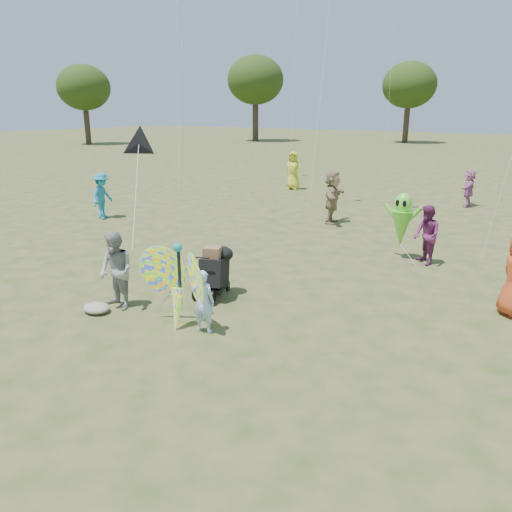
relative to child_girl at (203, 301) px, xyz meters
The scene contains 13 objects.
ground 0.71m from the child_girl, 20.94° to the right, with size 160.00×160.00×0.00m, color #51592B.
child_girl is the anchor object (origin of this frame).
adult_man 2.12m from the child_girl, behind, with size 0.75×0.58×1.54m, color gray.
grey_bag 2.39m from the child_girl, 167.52° to the right, with size 0.56×0.46×0.18m, color gray.
crowd_d 9.44m from the child_girl, 102.43° to the left, with size 1.68×0.53×1.81m, color #A18363.
crowd_e 6.57m from the child_girl, 72.10° to the left, with size 0.73×0.57×1.50m, color #6F255A.
crowd_g 16.45m from the child_girl, 114.80° to the left, with size 0.89×0.58×1.82m, color gold.
crowd_i 10.61m from the child_girl, 149.89° to the left, with size 1.05×0.60×1.62m, color teal.
crowd_j 15.14m from the child_girl, 85.70° to the left, with size 1.36×0.43×1.47m, color #BC6BA6.
jogging_stroller 1.74m from the child_girl, 121.65° to the left, with size 0.77×1.14×1.09m.
butterfly_kite 0.56m from the child_girl, behind, with size 1.74×0.75×1.75m.
delta_kite_rig 4.26m from the child_girl, 152.63° to the left, with size 1.85×1.94×2.22m.
alien_kite 6.50m from the child_girl, 78.14° to the left, with size 1.12×0.69×1.74m.
Camera 1 is at (4.93, -6.01, 3.80)m, focal length 35.00 mm.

